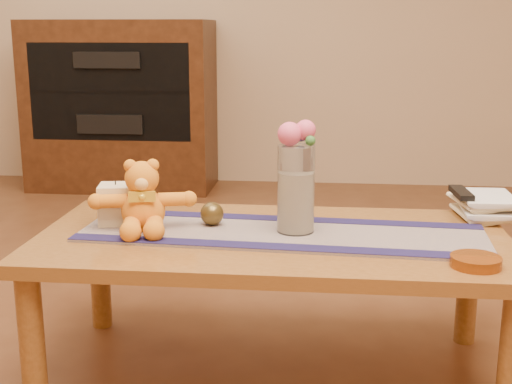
# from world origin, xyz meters

# --- Properties ---
(floor) EXTENTS (5.50, 5.50, 0.00)m
(floor) POSITION_xyz_m (0.00, 0.00, 0.00)
(floor) COLOR #512C17
(floor) RESTS_ON ground
(coffee_table_top) EXTENTS (1.40, 0.70, 0.04)m
(coffee_table_top) POSITION_xyz_m (0.00, 0.00, 0.43)
(coffee_table_top) COLOR brown
(coffee_table_top) RESTS_ON floor
(table_leg_fl) EXTENTS (0.07, 0.07, 0.41)m
(table_leg_fl) POSITION_xyz_m (-0.64, -0.29, 0.21)
(table_leg_fl) COLOR brown
(table_leg_fl) RESTS_ON floor
(table_leg_fr) EXTENTS (0.07, 0.07, 0.41)m
(table_leg_fr) POSITION_xyz_m (0.64, -0.29, 0.21)
(table_leg_fr) COLOR brown
(table_leg_fr) RESTS_ON floor
(table_leg_bl) EXTENTS (0.07, 0.07, 0.41)m
(table_leg_bl) POSITION_xyz_m (-0.64, 0.29, 0.21)
(table_leg_bl) COLOR brown
(table_leg_bl) RESTS_ON floor
(table_leg_br) EXTENTS (0.07, 0.07, 0.41)m
(table_leg_br) POSITION_xyz_m (0.64, 0.29, 0.21)
(table_leg_br) COLOR brown
(table_leg_br) RESTS_ON floor
(persian_runner) EXTENTS (1.22, 0.42, 0.01)m
(persian_runner) POSITION_xyz_m (0.03, 0.01, 0.45)
(persian_runner) COLOR #191A48
(persian_runner) RESTS_ON coffee_table_top
(runner_border_near) EXTENTS (1.20, 0.13, 0.00)m
(runner_border_near) POSITION_xyz_m (0.02, -0.14, 0.46)
(runner_border_near) COLOR #19153F
(runner_border_near) RESTS_ON persian_runner
(runner_border_far) EXTENTS (1.20, 0.13, 0.00)m
(runner_border_far) POSITION_xyz_m (0.04, 0.15, 0.46)
(runner_border_far) COLOR #19153F
(runner_border_far) RESTS_ON persian_runner
(teddy_bear) EXTENTS (0.35, 0.31, 0.20)m
(teddy_bear) POSITION_xyz_m (-0.39, -0.00, 0.56)
(teddy_bear) COLOR orange
(teddy_bear) RESTS_ON persian_runner
(pillar_candle) EXTENTS (0.12, 0.12, 0.12)m
(pillar_candle) POSITION_xyz_m (-0.49, 0.05, 0.52)
(pillar_candle) COLOR beige
(pillar_candle) RESTS_ON persian_runner
(candle_wick) EXTENTS (0.00, 0.00, 0.01)m
(candle_wick) POSITION_xyz_m (-0.49, 0.05, 0.59)
(candle_wick) COLOR black
(candle_wick) RESTS_ON pillar_candle
(glass_vase) EXTENTS (0.11, 0.11, 0.26)m
(glass_vase) POSITION_xyz_m (0.07, 0.02, 0.59)
(glass_vase) COLOR silver
(glass_vase) RESTS_ON persian_runner
(potpourri_fill) EXTENTS (0.09, 0.09, 0.18)m
(potpourri_fill) POSITION_xyz_m (0.07, 0.02, 0.55)
(potpourri_fill) COLOR beige
(potpourri_fill) RESTS_ON glass_vase
(rose_left) EXTENTS (0.07, 0.07, 0.07)m
(rose_left) POSITION_xyz_m (0.05, 0.01, 0.75)
(rose_left) COLOR #DB4D74
(rose_left) RESTS_ON glass_vase
(rose_right) EXTENTS (0.06, 0.06, 0.06)m
(rose_right) POSITION_xyz_m (0.09, 0.02, 0.76)
(rose_right) COLOR #DB4D74
(rose_right) RESTS_ON glass_vase
(blue_flower_back) EXTENTS (0.04, 0.04, 0.04)m
(blue_flower_back) POSITION_xyz_m (0.08, 0.05, 0.75)
(blue_flower_back) COLOR #464494
(blue_flower_back) RESTS_ON glass_vase
(blue_flower_side) EXTENTS (0.04, 0.04, 0.04)m
(blue_flower_side) POSITION_xyz_m (0.04, 0.04, 0.74)
(blue_flower_side) COLOR #464494
(blue_flower_side) RESTS_ON glass_vase
(leaf_sprig) EXTENTS (0.03, 0.03, 0.03)m
(leaf_sprig) POSITION_xyz_m (0.11, -0.00, 0.74)
(leaf_sprig) COLOR #33662D
(leaf_sprig) RESTS_ON glass_vase
(bronze_ball) EXTENTS (0.09, 0.09, 0.07)m
(bronze_ball) POSITION_xyz_m (-0.19, 0.06, 0.49)
(bronze_ball) COLOR #493918
(bronze_ball) RESTS_ON persian_runner
(book_bottom) EXTENTS (0.19, 0.24, 0.02)m
(book_bottom) POSITION_xyz_m (0.59, 0.25, 0.46)
(book_bottom) COLOR #F7E7BF
(book_bottom) RESTS_ON coffee_table_top
(book_lower) EXTENTS (0.17, 0.23, 0.02)m
(book_lower) POSITION_xyz_m (0.59, 0.25, 0.48)
(book_lower) COLOR #F7E7BF
(book_lower) RESTS_ON book_bottom
(book_upper) EXTENTS (0.20, 0.25, 0.02)m
(book_upper) POSITION_xyz_m (0.58, 0.26, 0.50)
(book_upper) COLOR #F7E7BF
(book_upper) RESTS_ON book_lower
(book_top) EXTENTS (0.17, 0.23, 0.02)m
(book_top) POSITION_xyz_m (0.59, 0.25, 0.52)
(book_top) COLOR #F7E7BF
(book_top) RESTS_ON book_upper
(tv_remote) EXTENTS (0.06, 0.16, 0.02)m
(tv_remote) POSITION_xyz_m (0.59, 0.24, 0.54)
(tv_remote) COLOR black
(tv_remote) RESTS_ON book_top
(amber_dish) EXTENTS (0.16, 0.16, 0.03)m
(amber_dish) POSITION_xyz_m (0.54, -0.23, 0.46)
(amber_dish) COLOR #BF5914
(amber_dish) RESTS_ON coffee_table_top
(media_cabinet) EXTENTS (1.20, 0.50, 1.10)m
(media_cabinet) POSITION_xyz_m (-1.20, 2.48, 0.55)
(media_cabinet) COLOR black
(media_cabinet) RESTS_ON floor
(cabinet_cavity) EXTENTS (1.02, 0.03, 0.61)m
(cabinet_cavity) POSITION_xyz_m (-1.20, 2.25, 0.66)
(cabinet_cavity) COLOR black
(cabinet_cavity) RESTS_ON media_cabinet
(cabinet_shelf) EXTENTS (1.02, 0.20, 0.02)m
(cabinet_shelf) POSITION_xyz_m (-1.20, 2.33, 0.66)
(cabinet_shelf) COLOR black
(cabinet_shelf) RESTS_ON media_cabinet
(stereo_upper) EXTENTS (0.42, 0.28, 0.10)m
(stereo_upper) POSITION_xyz_m (-1.20, 2.35, 0.86)
(stereo_upper) COLOR black
(stereo_upper) RESTS_ON media_cabinet
(stereo_lower) EXTENTS (0.42, 0.28, 0.12)m
(stereo_lower) POSITION_xyz_m (-1.20, 2.35, 0.46)
(stereo_lower) COLOR black
(stereo_lower) RESTS_ON media_cabinet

